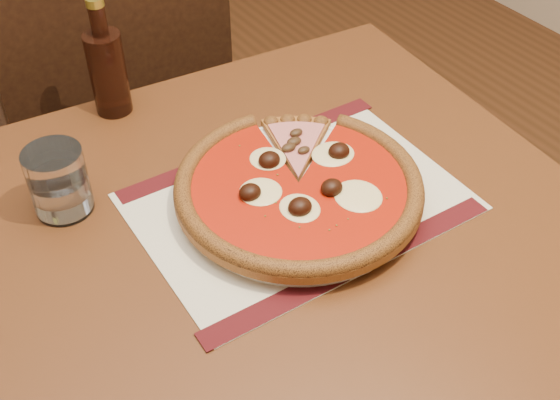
% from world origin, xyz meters
% --- Properties ---
extents(table, '(0.86, 0.86, 0.75)m').
position_xyz_m(table, '(0.55, -0.54, 0.65)').
color(table, brown).
rests_on(table, ground).
extents(chair_far, '(0.44, 0.44, 0.91)m').
position_xyz_m(chair_far, '(0.55, 0.11, 0.52)').
color(chair_far, black).
rests_on(chair_far, ground).
extents(placemat, '(0.42, 0.30, 0.00)m').
position_xyz_m(placemat, '(0.59, -0.51, 0.75)').
color(placemat, beige).
rests_on(placemat, table).
extents(plate, '(0.30, 0.30, 0.02)m').
position_xyz_m(plate, '(0.59, -0.51, 0.76)').
color(plate, white).
rests_on(plate, placemat).
extents(pizza, '(0.33, 0.33, 0.04)m').
position_xyz_m(pizza, '(0.59, -0.51, 0.78)').
color(pizza, '#945223').
rests_on(pizza, plate).
extents(ham_slice, '(0.12, 0.14, 0.02)m').
position_xyz_m(ham_slice, '(0.65, -0.43, 0.78)').
color(ham_slice, '#945223').
rests_on(ham_slice, plate).
extents(water_glass, '(0.10, 0.10, 0.09)m').
position_xyz_m(water_glass, '(0.32, -0.35, 0.80)').
color(water_glass, white).
rests_on(water_glass, table).
extents(bottle, '(0.06, 0.06, 0.19)m').
position_xyz_m(bottle, '(0.47, -0.17, 0.82)').
color(bottle, black).
rests_on(bottle, table).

